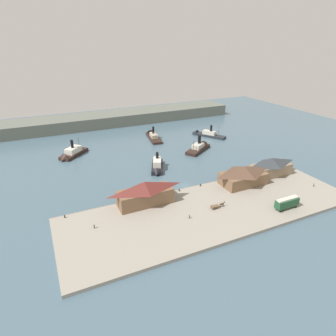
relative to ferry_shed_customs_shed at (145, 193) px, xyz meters
The scene contains 20 objects.
ground_plane 23.72m from the ferry_shed_customs_shed, 21.89° to the left, with size 320.00×320.00×0.00m, color #476070.
quay_promenade 25.75m from the ferry_shed_customs_shed, 32.21° to the right, with size 110.00×36.00×1.20m, color gray.
seawall_edge 22.55m from the ferry_shed_customs_shed, 13.12° to the left, with size 110.00×0.80×1.00m, color slate.
ferry_shed_customs_shed is the anchor object (origin of this frame).
ferry_shed_central_terminal 43.59m from the ferry_shed_customs_shed, ahead, with size 19.30×10.86×8.12m.
ferry_shed_east_terminal 60.34m from the ferry_shed_customs_shed, ahead, with size 18.80×8.45×8.26m.
street_tram 51.75m from the ferry_shed_customs_shed, 28.54° to the right, with size 9.45×2.93×4.28m.
horse_cart 26.97m from the ferry_shed_customs_shed, 31.11° to the right, with size 5.92×1.57×1.87m.
pedestrian_at_waters_edge 22.26m from the ferry_shed_customs_shed, 160.51° to the right, with size 0.40×0.40×1.60m.
pedestrian_near_cart 70.96m from the ferry_shed_customs_shed, 13.69° to the right, with size 0.42×0.42×1.69m.
pedestrian_walking_east 18.97m from the ferry_shed_customs_shed, 56.22° to the right, with size 0.37×0.37×1.52m.
mooring_post_east 16.89m from the ferry_shed_customs_shed, 12.21° to the left, with size 0.44×0.44×0.90m, color black.
mooring_post_center_east 26.65m from the ferry_shed_customs_shed, ahead, with size 0.44×0.44×0.90m, color black.
mooring_post_west 29.11m from the ferry_shed_customs_shed, behind, with size 0.44×0.44×0.90m, color black.
ferry_departing_north 83.48m from the ferry_shed_customs_shed, 65.91° to the left, with size 9.21×24.28×10.27m.
ferry_near_quay 66.61m from the ferry_shed_customs_shed, 105.57° to the left, with size 17.88×17.87×10.76m.
ferry_mid_harbor 33.77m from the ferry_shed_customs_shed, 59.39° to the left, with size 11.88×18.32×9.26m.
ferry_approaching_east 93.05m from the ferry_shed_customs_shed, 44.30° to the left, with size 16.50×22.35×9.77m.
ferry_approaching_west 66.80m from the ferry_shed_customs_shed, 41.47° to the left, with size 20.35×16.08×10.80m.
far_headland 120.48m from the ferry_shed_customs_shed, 79.81° to the left, with size 180.00×24.00×8.00m, color #60665B.
Camera 1 is at (-53.31, -97.15, 57.90)m, focal length 30.99 mm.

